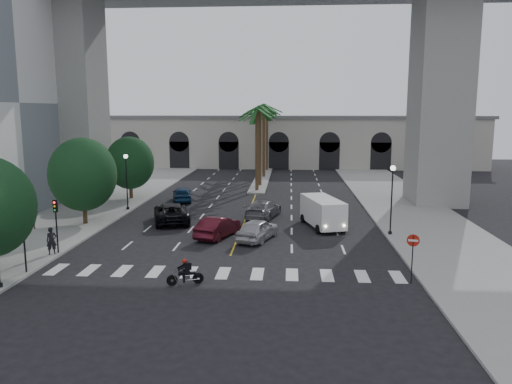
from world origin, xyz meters
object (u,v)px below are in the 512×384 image
at_px(lamp_post_right, 392,194).
at_px(pedestrian_a, 52,241).
at_px(lamp_post_left_far, 127,177).
at_px(traffic_signal_far, 56,217).
at_px(do_not_enter_sign, 413,248).
at_px(pedestrian_b, 32,219).
at_px(car_c, 171,213).
at_px(cargo_van, 323,211).
at_px(traffic_signal_near, 23,232).
at_px(car_b, 218,227).
at_px(car_e, 182,194).
at_px(car_a, 257,229).
at_px(car_d, 263,209).
at_px(motorcycle_rider, 186,273).

relative_size(lamp_post_right, pedestrian_a, 3.02).
height_order(lamp_post_left_far, traffic_signal_far, lamp_post_left_far).
relative_size(traffic_signal_far, pedestrian_a, 2.06).
bearing_deg(do_not_enter_sign, lamp_post_left_far, 151.25).
bearing_deg(lamp_post_right, pedestrian_b, -179.55).
height_order(car_c, cargo_van, cargo_van).
height_order(lamp_post_left_far, traffic_signal_near, lamp_post_left_far).
xyz_separation_m(traffic_signal_near, do_not_enter_sign, (21.80, -0.02, -0.51)).
height_order(car_b, cargo_van, cargo_van).
height_order(lamp_post_right, traffic_signal_near, lamp_post_right).
relative_size(traffic_signal_far, car_e, 0.79).
distance_m(car_e, cargo_van, 17.46).
relative_size(car_b, cargo_van, 0.79).
distance_m(lamp_post_left_far, car_b, 13.76).
relative_size(traffic_signal_far, cargo_van, 0.61).
distance_m(lamp_post_right, car_a, 10.36).
relative_size(traffic_signal_near, cargo_van, 0.61).
height_order(traffic_signal_near, car_e, traffic_signal_near).
relative_size(pedestrian_a, pedestrian_b, 1.09).
bearing_deg(do_not_enter_sign, car_e, 138.56).
bearing_deg(cargo_van, car_a, -155.37).
distance_m(car_e, do_not_enter_sign, 29.57).
xyz_separation_m(car_d, cargo_van, (4.99, -3.40, 0.55)).
relative_size(cargo_van, do_not_enter_sign, 2.17).
distance_m(traffic_signal_near, traffic_signal_far, 4.00).
distance_m(car_d, do_not_enter_sign, 18.65).
height_order(traffic_signal_near, pedestrian_b, traffic_signal_near).
distance_m(lamp_post_right, traffic_signal_far, 23.62).
relative_size(car_c, pedestrian_b, 3.70).
distance_m(lamp_post_left_far, lamp_post_right, 24.16).
bearing_deg(lamp_post_right, cargo_van, 154.15).
height_order(lamp_post_right, motorcycle_rider, lamp_post_right).
bearing_deg(car_d, do_not_enter_sign, 132.43).
xyz_separation_m(lamp_post_left_far, lamp_post_right, (22.80, -8.00, 0.00)).
distance_m(traffic_signal_near, car_a, 15.55).
height_order(traffic_signal_far, cargo_van, traffic_signal_far).
bearing_deg(traffic_signal_far, pedestrian_a, -116.38).
bearing_deg(car_b, lamp_post_right, -155.71).
bearing_deg(traffic_signal_near, car_c, 69.71).
distance_m(lamp_post_right, car_d, 11.72).
height_order(lamp_post_left_far, motorcycle_rider, lamp_post_left_far).
bearing_deg(lamp_post_left_far, car_e, 51.08).
height_order(car_a, pedestrian_a, pedestrian_a).
distance_m(traffic_signal_far, pedestrian_a, 1.54).
height_order(motorcycle_rider, car_b, car_b).
distance_m(traffic_signal_far, cargo_van, 19.92).
relative_size(car_a, car_b, 0.98).
xyz_separation_m(traffic_signal_near, traffic_signal_far, (0.00, 4.00, 0.00)).
relative_size(motorcycle_rider, car_e, 0.42).
bearing_deg(motorcycle_rider, traffic_signal_near, 155.78).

